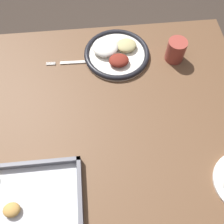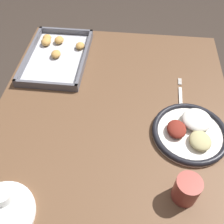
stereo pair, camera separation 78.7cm
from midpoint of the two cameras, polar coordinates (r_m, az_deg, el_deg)
ground_plane at (r=1.52m, az=9.08°, el=-29.54°), size 8.00×8.00×0.00m
dining_table at (r=0.93m, az=14.03°, el=-22.35°), size 1.02×0.85×0.73m
dinner_plate at (r=0.89m, az=34.65°, el=-22.35°), size 0.25×0.25×0.05m
fork at (r=0.94m, az=30.54°, el=-14.08°), size 0.21×0.02×0.00m
baking_tray at (r=0.94m, az=-1.91°, el=-1.55°), size 0.38×0.25×0.04m
drinking_cup at (r=0.82m, az=38.36°, el=-36.32°), size 0.07×0.07×0.09m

